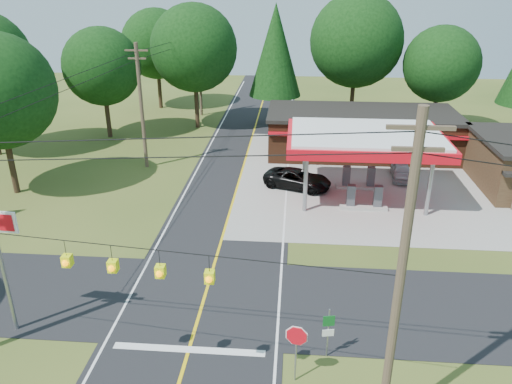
# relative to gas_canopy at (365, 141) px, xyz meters

# --- Properties ---
(ground) EXTENTS (120.00, 120.00, 0.00)m
(ground) POSITION_rel_gas_canopy_xyz_m (-9.00, -13.00, -4.27)
(ground) COLOR #3A4E1B
(ground) RESTS_ON ground
(main_highway) EXTENTS (8.00, 120.00, 0.02)m
(main_highway) POSITION_rel_gas_canopy_xyz_m (-9.00, -13.00, -4.26)
(main_highway) COLOR black
(main_highway) RESTS_ON ground
(cross_road) EXTENTS (70.00, 7.00, 0.02)m
(cross_road) POSITION_rel_gas_canopy_xyz_m (-9.00, -13.00, -4.25)
(cross_road) COLOR black
(cross_road) RESTS_ON ground
(lane_center_yellow) EXTENTS (0.15, 110.00, 0.00)m
(lane_center_yellow) POSITION_rel_gas_canopy_xyz_m (-9.00, -13.00, -4.24)
(lane_center_yellow) COLOR yellow
(lane_center_yellow) RESTS_ON main_highway
(gas_canopy) EXTENTS (10.60, 7.40, 4.88)m
(gas_canopy) POSITION_rel_gas_canopy_xyz_m (0.00, 0.00, 0.00)
(gas_canopy) COLOR gray
(gas_canopy) RESTS_ON ground
(convenience_store) EXTENTS (16.40, 7.55, 3.80)m
(convenience_store) POSITION_rel_gas_canopy_xyz_m (1.00, 9.98, -2.35)
(convenience_store) COLOR #512917
(convenience_store) RESTS_ON ground
(utility_pole_near_right) EXTENTS (1.80, 0.30, 11.50)m
(utility_pole_near_right) POSITION_rel_gas_canopy_xyz_m (-1.50, -20.00, 1.69)
(utility_pole_near_right) COLOR #473828
(utility_pole_near_right) RESTS_ON ground
(utility_pole_far_left) EXTENTS (1.80, 0.30, 10.00)m
(utility_pole_far_left) POSITION_rel_gas_canopy_xyz_m (-17.00, 5.00, 0.93)
(utility_pole_far_left) COLOR #473828
(utility_pole_far_left) RESTS_ON ground
(utility_pole_north) EXTENTS (0.30, 0.30, 9.50)m
(utility_pole_north) POSITION_rel_gas_canopy_xyz_m (-15.50, 22.00, 0.48)
(utility_pole_north) COLOR #473828
(utility_pole_north) RESTS_ON ground
(overhead_beacons) EXTENTS (17.04, 2.04, 1.03)m
(overhead_beacons) POSITION_rel_gas_canopy_xyz_m (-10.00, -19.00, 1.95)
(overhead_beacons) COLOR black
(overhead_beacons) RESTS_ON ground
(treeline_backdrop) EXTENTS (70.27, 51.59, 13.30)m
(treeline_backdrop) POSITION_rel_gas_canopy_xyz_m (-8.18, 11.01, 3.22)
(treeline_backdrop) COLOR #332316
(treeline_backdrop) RESTS_ON ground
(suv_car) EXTENTS (6.37, 6.37, 1.39)m
(suv_car) POSITION_rel_gas_canopy_xyz_m (-4.50, 1.50, -3.57)
(suv_car) COLOR black
(suv_car) RESTS_ON ground
(sedan_car) EXTENTS (3.91, 3.91, 1.24)m
(sedan_car) POSITION_rel_gas_canopy_xyz_m (3.55, 4.00, -3.65)
(sedan_car) COLOR silver
(sedan_car) RESTS_ON ground
(octagonal_stop_sign) EXTENTS (0.89, 0.21, 2.62)m
(octagonal_stop_sign) POSITION_rel_gas_canopy_xyz_m (-4.50, -17.96, -2.31)
(octagonal_stop_sign) COLOR gray
(octagonal_stop_sign) RESTS_ON ground
(route_sign_post) EXTENTS (0.48, 0.13, 2.38)m
(route_sign_post) POSITION_rel_gas_canopy_xyz_m (-3.20, -16.52, -2.84)
(route_sign_post) COLOR gray
(route_sign_post) RESTS_ON ground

